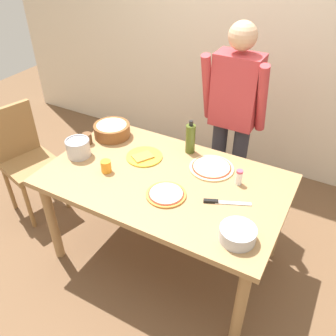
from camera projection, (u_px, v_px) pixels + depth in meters
name	position (u px, v px, depth m)	size (l,w,h in m)	color
ground	(165.00, 254.00, 2.83)	(8.00, 8.00, 0.00)	brown
wall_back	(252.00, 34.00, 3.19)	(5.60, 0.10, 2.60)	beige
dining_table	(164.00, 189.00, 2.43)	(1.60, 0.96, 0.76)	#A37A4C
person_cook	(233.00, 114.00, 2.74)	(0.49, 0.25, 1.62)	#2D2D38
chair_wooden_left	(25.00, 155.00, 2.99)	(0.49, 0.49, 0.95)	olive
pizza_raw_on_board	(212.00, 168.00, 2.46)	(0.31, 0.31, 0.02)	beige
pizza_cooked_on_tray	(166.00, 194.00, 2.23)	(0.25, 0.25, 0.02)	#C67A33
plate_with_slice	(144.00, 157.00, 2.57)	(0.26, 0.26, 0.02)	gold
popcorn_bowl	(112.00, 129.00, 2.78)	(0.28, 0.28, 0.11)	brown
mixing_bowl_steel	(238.00, 234.00, 1.92)	(0.20, 0.20, 0.08)	#B7B7BC
olive_oil_bottle	(190.00, 139.00, 2.57)	(0.07, 0.07, 0.26)	#47561E
steel_pot	(78.00, 148.00, 2.56)	(0.17, 0.17, 0.13)	#B7B7BC
cup_orange	(106.00, 166.00, 2.41)	(0.07, 0.07, 0.09)	orange
cup_small_brown	(87.00, 139.00, 2.70)	(0.07, 0.07, 0.09)	brown
salt_shaker	(239.00, 177.00, 2.30)	(0.04, 0.04, 0.11)	white
chef_knife	(221.00, 202.00, 2.17)	(0.28, 0.14, 0.02)	silver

